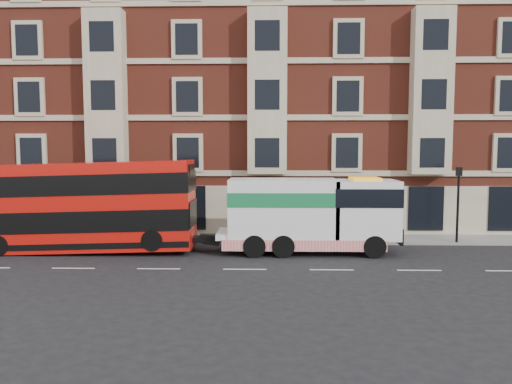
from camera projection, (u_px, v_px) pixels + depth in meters
ground at (245, 269)px, 23.01m from camera, size 120.00×120.00×0.00m
sidewalk at (251, 238)px, 30.47m from camera, size 90.00×3.00×0.15m
victorian_terrace at (261, 88)px, 37.05m from camera, size 45.00×12.00×20.40m
lamp_post_west at (147, 198)px, 29.09m from camera, size 0.35×0.15×4.35m
lamp_post_east at (458, 199)px, 28.65m from camera, size 0.35×0.15×4.35m
double_decker_bus at (83, 205)px, 26.74m from camera, size 11.84×2.72×4.80m
tow_truck at (308, 214)px, 26.49m from camera, size 9.48×2.80×3.95m
pedestrian at (117, 222)px, 30.81m from camera, size 0.75×0.59×1.81m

